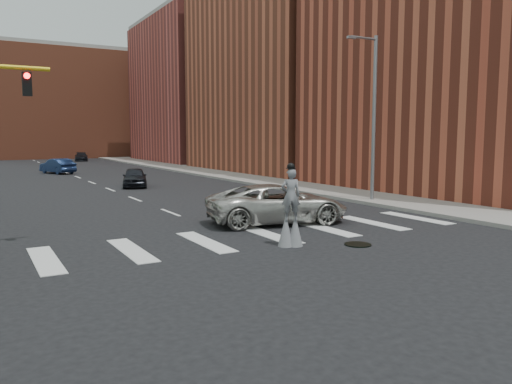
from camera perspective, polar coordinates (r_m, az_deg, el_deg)
name	(u,v)px	position (r m, az deg, el deg)	size (l,w,h in m)	color
ground_plane	(251,243)	(17.14, -0.54, -5.90)	(160.00, 160.00, 0.00)	black
sidewalk_right	(237,176)	(44.83, -2.14, 1.83)	(5.00, 90.00, 0.18)	gray
manhole	(358,244)	(17.23, 11.56, -5.90)	(0.90, 0.90, 0.04)	black
building_near	(478,27)	(38.41, 24.08, 16.88)	(16.00, 20.00, 22.00)	#963C29
building_mid	(295,57)	(54.50, 4.48, 15.18)	(16.00, 22.00, 24.00)	#9F4C32
building_far	(203,93)	(75.23, -6.04, 11.19)	(16.00, 22.00, 20.00)	#A9473E
building_backdrop	(63,105)	(93.86, -21.23, 9.22)	(26.00, 14.00, 18.00)	#9F4C32
streetlight	(373,113)	(28.11, 13.20, 8.76)	(2.05, 0.20, 9.00)	slate
stilt_performer	(291,214)	(16.57, 3.97, -2.50)	(0.82, 0.64, 2.79)	#382516
suv_crossing	(278,204)	(21.02, 2.48, -1.34)	(2.74, 5.94, 1.65)	#BAB7B0
car_near	(135,177)	(37.17, -13.70, 1.65)	(1.65, 4.11, 1.40)	black
car_mid	(58,166)	(52.80, -21.74, 2.77)	(1.56, 4.49, 1.48)	navy
car_far	(81,157)	(78.79, -19.34, 3.83)	(1.79, 4.40, 1.28)	black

